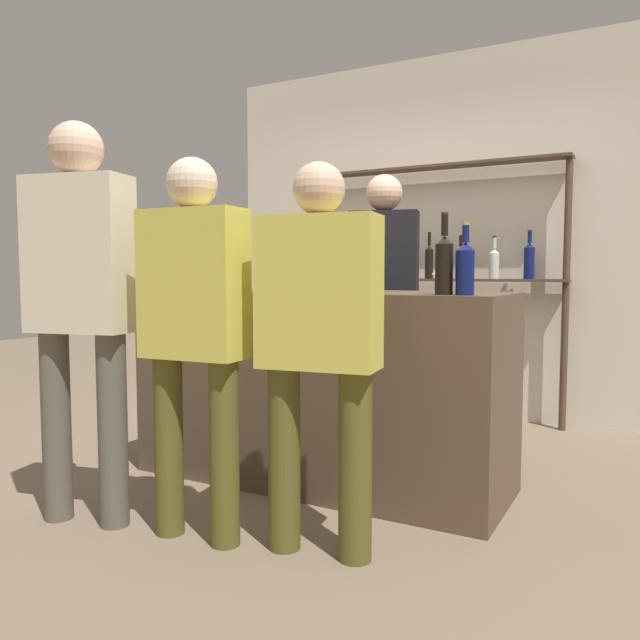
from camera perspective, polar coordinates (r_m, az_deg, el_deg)
name	(u,v)px	position (r m, az deg, el deg)	size (l,w,h in m)	color
ground_plane	(320,480)	(3.48, 0.00, -14.39)	(16.00, 16.00, 0.00)	#7A6651
bar_counter	(320,386)	(3.35, 0.00, -6.10)	(1.97, 0.70, 1.02)	brown
back_wall	(437,237)	(5.10, 10.63, 7.43)	(3.57, 0.12, 2.80)	beige
back_shelf	(429,254)	(4.93, 9.91, 5.94)	(2.05, 0.18, 1.93)	#4C3828
counter_bottle_0	(465,266)	(3.21, 13.12, 4.84)	(0.08, 0.08, 0.34)	brown
counter_bottle_1	(324,267)	(3.53, 0.38, 4.87)	(0.09, 0.09, 0.33)	brown
counter_bottle_2	(312,264)	(3.19, -0.77, 5.11)	(0.08, 0.08, 0.35)	black
counter_bottle_3	(465,267)	(2.76, 13.14, 4.74)	(0.08, 0.08, 0.31)	#0F1956
counter_bottle_4	(444,263)	(2.79, 11.29, 5.11)	(0.08, 0.08, 0.36)	black
wine_glass	(439,270)	(3.03, 10.83, 4.55)	(0.07, 0.07, 0.15)	silver
cork_jar	(233,277)	(3.55, -8.00, 3.91)	(0.12, 0.12, 0.15)	silver
server_behind_counter	(384,288)	(3.93, 5.83, 2.97)	(0.46, 0.29, 1.73)	black
customer_right	(319,332)	(2.42, -0.10, -1.07)	(0.49, 0.27, 1.54)	brown
customer_center	(194,320)	(2.61, -11.44, 0.02)	(0.45, 0.22, 1.58)	brown
customer_left	(80,290)	(2.93, -21.07, 2.58)	(0.49, 0.30, 1.77)	#575347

